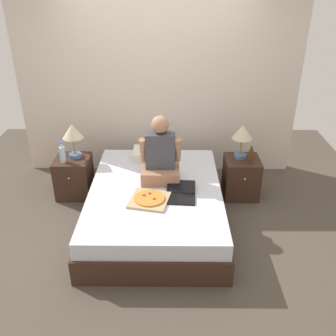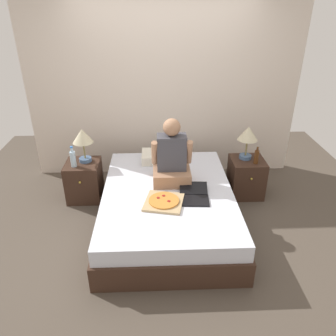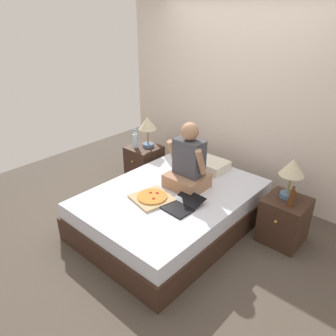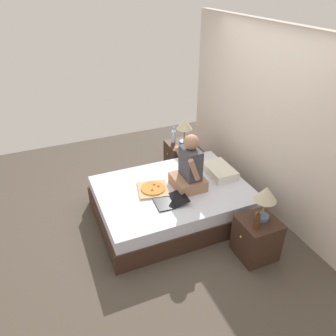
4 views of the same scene
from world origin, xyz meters
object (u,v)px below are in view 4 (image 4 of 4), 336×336
nightstand_right (256,238)px  beer_bottle (257,221)px  lamp_on_left_nightstand (185,126)px  pizza_box (153,189)px  lamp_on_right_nightstand (266,196)px  nightstand_left (180,157)px  water_bottle (174,136)px  person_seated (189,169)px  bed (173,202)px  laptop (169,201)px

nightstand_right → beer_bottle: beer_bottle is taller
lamp_on_left_nightstand → pizza_box: bearing=-43.2°
lamp_on_right_nightstand → beer_bottle: 0.29m
nightstand_left → water_bottle: bearing=-131.7°
nightstand_right → person_seated: person_seated is taller
bed → laptop: size_ratio=4.82×
person_seated → laptop: (0.23, -0.40, -0.27)m
water_bottle → person_seated: (1.23, -0.32, 0.12)m
lamp_on_left_nightstand → lamp_on_right_nightstand: size_ratio=1.00×
lamp_on_left_nightstand → water_bottle: 0.28m
beer_bottle → person_seated: bearing=-164.6°
lamp_on_right_nightstand → person_seated: 1.11m
nightstand_right → pizza_box: 1.47m
bed → nightstand_left: 1.26m
beer_bottle → nightstand_right: bearing=125.0°
nightstand_left → beer_bottle: (2.26, -0.10, 0.36)m
bed → person_seated: 0.57m
nightstand_right → beer_bottle: 0.38m
nightstand_left → lamp_on_left_nightstand: 0.59m
lamp_on_left_nightstand → laptop: bearing=-32.4°
person_seated → pizza_box: size_ratio=1.64×
lamp_on_left_nightstand → beer_bottle: 2.24m
pizza_box → lamp_on_right_nightstand: bearing=40.0°
bed → beer_bottle: (1.17, 0.52, 0.39)m
lamp_on_right_nightstand → pizza_box: size_ratio=0.95×
nightstand_left → lamp_on_right_nightstand: bearing=1.3°
water_bottle → nightstand_right: (2.27, 0.09, -0.37)m
lamp_on_left_nightstand → beer_bottle: lamp_on_left_nightstand is taller
nightstand_left → nightstand_right: bearing=0.0°
lamp_on_right_nightstand → beer_bottle: lamp_on_right_nightstand is taller
lamp_on_right_nightstand → beer_bottle: size_ratio=1.96×
person_seated → nightstand_left: bearing=160.6°
nightstand_left → beer_bottle: 2.29m
bed → water_bottle: 1.35m
beer_bottle → lamp_on_right_nightstand: bearing=123.7°
lamp_on_left_nightstand → nightstand_right: (2.15, -0.05, -0.59)m
lamp_on_right_nightstand → nightstand_left: bearing=-178.7°
nightstand_right → laptop: (-0.81, -0.80, 0.23)m
person_seated → water_bottle: bearing=165.6°
lamp_on_left_nightstand → lamp_on_right_nightstand: bearing=0.0°
beer_bottle → laptop: size_ratio=0.53×
bed → water_bottle: water_bottle is taller
nightstand_right → lamp_on_right_nightstand: 0.59m
nightstand_right → person_seated: size_ratio=0.67×
laptop → pizza_box: bearing=-165.1°
water_bottle → laptop: (1.46, -0.71, -0.15)m
laptop → lamp_on_left_nightstand: bearing=147.6°
lamp_on_right_nightstand → nightstand_right: bearing=-59.1°
lamp_on_right_nightstand → beer_bottle: (0.10, -0.15, -0.23)m
bed → nightstand_right: bearing=29.5°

